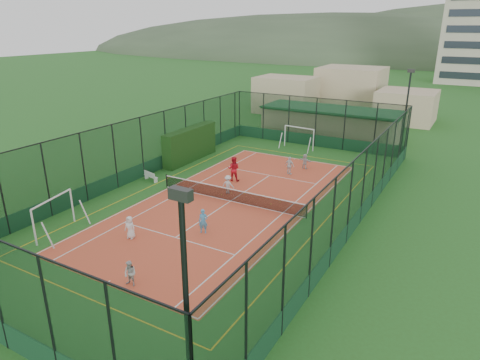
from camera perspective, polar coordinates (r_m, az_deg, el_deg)
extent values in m
plane|color=#295D20|center=(30.71, -1.27, -2.85)|extent=(300.00, 300.00, 0.00)
cube|color=#CC4F2D|center=(30.71, -1.27, -2.84)|extent=(11.17, 23.97, 0.01)
cube|color=black|center=(39.82, -6.66, 4.74)|extent=(1.04, 6.92, 3.03)
imported|color=white|center=(26.13, -14.46, -6.13)|extent=(0.73, 0.52, 1.39)
imported|color=#4697C8|center=(26.01, -4.93, -5.49)|extent=(0.66, 0.57, 1.52)
imported|color=silver|center=(21.72, -14.43, -11.99)|extent=(0.66, 0.53, 1.31)
imported|color=silver|center=(31.84, -1.61, -0.60)|extent=(0.98, 0.64, 1.42)
imported|color=silver|center=(36.13, 6.62, 1.92)|extent=(0.96, 0.55, 1.54)
imported|color=silver|center=(37.84, 8.66, 2.50)|extent=(1.30, 0.66, 1.34)
imported|color=red|center=(34.37, -0.86, 1.51)|extent=(1.15, 1.00, 2.01)
sphere|color=#CCE033|center=(30.25, 4.15, -3.18)|extent=(0.07, 0.07, 0.07)
sphere|color=#CCE033|center=(31.68, 3.07, -2.05)|extent=(0.07, 0.07, 0.07)
sphere|color=#CCE033|center=(31.83, -2.49, -1.93)|extent=(0.07, 0.07, 0.07)
sphere|color=#CCE033|center=(31.96, 0.62, -1.81)|extent=(0.07, 0.07, 0.07)
sphere|color=#CCE033|center=(30.59, 5.36, -2.95)|extent=(0.07, 0.07, 0.07)
sphere|color=#CCE033|center=(33.97, -4.46, -0.52)|extent=(0.07, 0.07, 0.07)
sphere|color=#CCE033|center=(32.05, -1.17, -1.76)|extent=(0.07, 0.07, 0.07)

